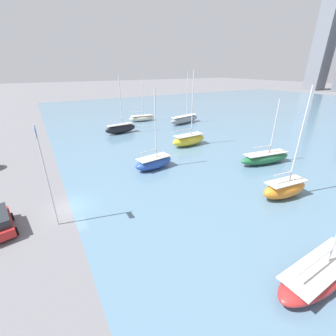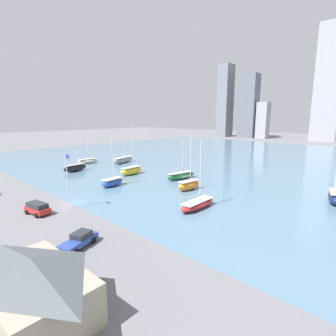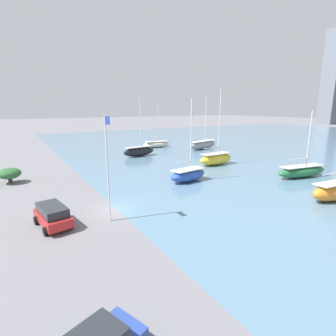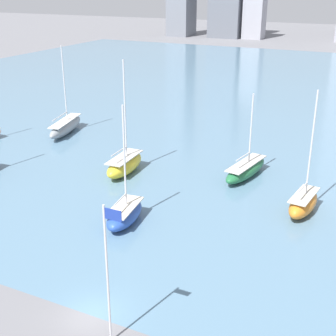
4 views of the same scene
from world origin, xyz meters
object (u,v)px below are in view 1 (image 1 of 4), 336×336
(sailboat_green, at_px, (265,158))
(sailboat_black, at_px, (121,128))
(sailboat_red, at_px, (320,271))
(sailboat_gray, at_px, (185,119))
(sailboat_orange, at_px, (285,188))
(flag_pole, at_px, (46,175))
(sailboat_cream, at_px, (142,118))
(sailboat_yellow, at_px, (189,140))
(sailboat_blue, at_px, (154,162))

(sailboat_green, xyz_separation_m, sailboat_black, (-28.43, -13.58, 0.19))
(sailboat_green, distance_m, sailboat_red, 21.74)
(sailboat_green, height_order, sailboat_gray, sailboat_gray)
(sailboat_orange, bearing_deg, sailboat_black, -162.22)
(flag_pole, xyz_separation_m, sailboat_red, (15.89, 15.27, -4.52))
(sailboat_red, bearing_deg, sailboat_cream, 167.77)
(flag_pole, height_order, sailboat_yellow, sailboat_yellow)
(flag_pole, relative_size, sailboat_black, 0.78)
(sailboat_green, relative_size, sailboat_blue, 0.86)
(sailboat_black, relative_size, sailboat_red, 1.05)
(sailboat_black, relative_size, sailboat_blue, 1.09)
(sailboat_black, distance_m, sailboat_yellow, 17.25)
(sailboat_black, height_order, sailboat_yellow, sailboat_yellow)
(sailboat_black, bearing_deg, flag_pole, -35.28)
(sailboat_yellow, relative_size, sailboat_gray, 1.04)
(sailboat_red, bearing_deg, sailboat_green, 136.55)
(sailboat_green, bearing_deg, sailboat_yellow, -149.10)
(sailboat_cream, relative_size, sailboat_red, 0.94)
(sailboat_blue, bearing_deg, sailboat_cream, 151.76)
(sailboat_orange, distance_m, sailboat_black, 36.92)
(sailboat_orange, distance_m, sailboat_blue, 17.56)
(sailboat_orange, bearing_deg, sailboat_gray, 170.10)
(sailboat_cream, xyz_separation_m, sailboat_red, (53.94, -10.44, -0.08))
(sailboat_blue, xyz_separation_m, sailboat_cream, (-30.79, 11.76, -0.10))
(sailboat_red, bearing_deg, flag_pole, -137.41)
(sailboat_yellow, xyz_separation_m, sailboat_red, (29.46, -9.39, -0.35))
(sailboat_cream, distance_m, sailboat_gray, 12.15)
(flag_pole, xyz_separation_m, sailboat_blue, (-7.26, 13.94, -4.33))
(sailboat_green, height_order, sailboat_yellow, sailboat_yellow)
(sailboat_orange, distance_m, sailboat_cream, 45.71)
(flag_pole, distance_m, sailboat_black, 33.22)
(sailboat_orange, distance_m, sailboat_red, 11.56)
(sailboat_green, relative_size, sailboat_gray, 0.76)
(flag_pole, bearing_deg, sailboat_red, 43.87)
(sailboat_gray, bearing_deg, flag_pole, -63.06)
(sailboat_cream, bearing_deg, flag_pole, -27.32)
(sailboat_green, distance_m, sailboat_gray, 29.79)
(flag_pole, height_order, sailboat_red, sailboat_red)
(sailboat_yellow, bearing_deg, sailboat_cream, 174.88)
(sailboat_orange, height_order, sailboat_green, sailboat_orange)
(flag_pole, bearing_deg, sailboat_gray, 130.69)
(sailboat_blue, relative_size, sailboat_gray, 0.88)
(sailboat_blue, bearing_deg, sailboat_red, -4.05)
(flag_pole, height_order, sailboat_orange, sailboat_orange)
(sailboat_cream, height_order, sailboat_gray, sailboat_gray)
(sailboat_orange, height_order, sailboat_gray, sailboat_gray)
(sailboat_black, distance_m, sailboat_red, 44.55)
(sailboat_yellow, bearing_deg, sailboat_red, -20.34)
(sailboat_gray, relative_size, sailboat_red, 1.09)
(sailboat_black, bearing_deg, sailboat_orange, 5.31)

